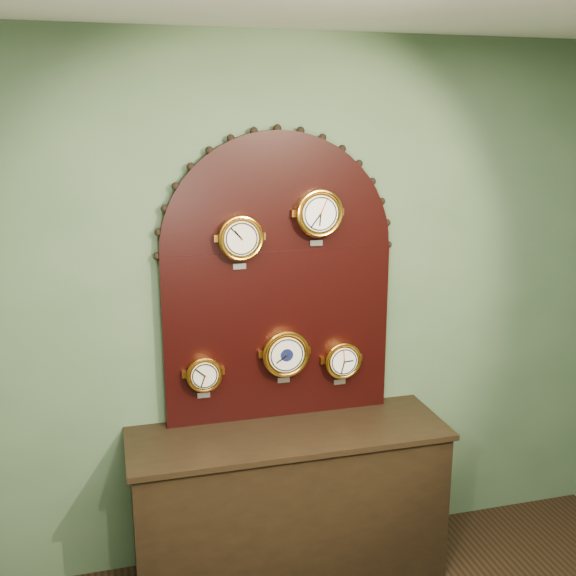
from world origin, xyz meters
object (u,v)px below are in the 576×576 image
object	(u,v)px
shop_counter	(289,506)
hygrometer	(204,374)
display_board	(278,270)
barometer	(285,353)
arabic_clock	(319,213)
tide_clock	(342,360)
roman_clock	(240,238)

from	to	relation	value
shop_counter	hygrometer	xyz separation A→B (m)	(-0.41, 0.15, 0.73)
shop_counter	display_board	bearing A→B (deg)	90.00
shop_counter	display_board	world-z (taller)	display_board
hygrometer	barometer	world-z (taller)	barometer
shop_counter	arabic_clock	distance (m)	1.54
display_board	tide_clock	bearing A→B (deg)	-11.11
display_board	barometer	distance (m)	0.44
display_board	hygrometer	world-z (taller)	display_board
arabic_clock	tide_clock	world-z (taller)	arabic_clock
roman_clock	arabic_clock	xyz separation A→B (m)	(0.40, -0.00, 0.11)
arabic_clock	tide_clock	distance (m)	0.80
arabic_clock	barometer	bearing A→B (deg)	-179.91
tide_clock	hygrometer	bearing A→B (deg)	179.96
shop_counter	roman_clock	distance (m)	1.44
tide_clock	display_board	bearing A→B (deg)	168.89
roman_clock	tide_clock	size ratio (longest dim) A/B	1.10
display_board	tide_clock	xyz separation A→B (m)	(0.34, -0.07, -0.50)
hygrometer	tide_clock	bearing A→B (deg)	-0.04
arabic_clock	shop_counter	bearing A→B (deg)	-141.88
roman_clock	barometer	xyz separation A→B (m)	(0.23, -0.00, -0.62)
roman_clock	barometer	world-z (taller)	roman_clock
arabic_clock	display_board	bearing A→B (deg)	161.02
hygrometer	barometer	bearing A→B (deg)	-0.25
shop_counter	roman_clock	size ratio (longest dim) A/B	5.74
shop_counter	roman_clock	world-z (taller)	roman_clock
shop_counter	arabic_clock	world-z (taller)	arabic_clock
display_board	tide_clock	world-z (taller)	display_board
arabic_clock	tide_clock	bearing A→B (deg)	0.44
shop_counter	tide_clock	xyz separation A→B (m)	(0.34, 0.15, 0.73)
barometer	tide_clock	world-z (taller)	barometer
roman_clock	arabic_clock	bearing A→B (deg)	-0.06
arabic_clock	hygrometer	distance (m)	1.00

